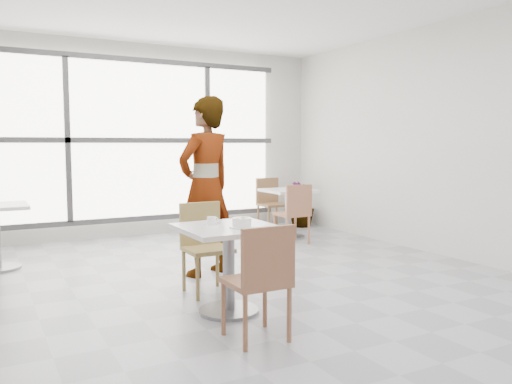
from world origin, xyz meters
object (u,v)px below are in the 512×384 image
bg_table_right (288,206)px  coffee_cup (212,221)px  chair_near (261,275)px  bg_chair_right_near (295,210)px  person (206,187)px  bg_chair_right_far (270,200)px  main_table (229,252)px  plant_right (302,204)px  chair_far (204,241)px  oatmeal_bowl (242,222)px

bg_table_right → coffee_cup: bearing=-132.7°
chair_near → bg_chair_right_near: (2.21, 2.99, 0.00)m
person → bg_chair_right_far: 3.16m
main_table → bg_chair_right_near: size_ratio=0.92×
chair_near → plant_right: (3.20, 4.30, -0.11)m
bg_chair_right_far → person: bearing=-133.2°
chair_far → bg_chair_right_near: bearing=37.4°
oatmeal_bowl → person: 1.44m
oatmeal_bowl → person: size_ratio=0.11×
bg_table_right → bg_chair_right_far: 0.79m
main_table → chair_near: bearing=-96.6°
main_table → person: (0.33, 1.29, 0.46)m
bg_chair_right_near → bg_table_right: bearing=-111.9°
coffee_cup → bg_chair_right_near: 3.08m
chair_far → chair_near: bearing=-96.0°
chair_far → bg_chair_right_far: bearing=50.0°
person → plant_right: size_ratio=2.49×
chair_far → bg_table_right: 3.08m
coffee_cup → bg_chair_right_far: (2.56, 3.41, -0.28)m
bg_chair_right_far → chair_far: bearing=-130.0°
main_table → bg_table_right: (2.33, 2.78, -0.04)m
main_table → coffee_cup: 0.31m
main_table → chair_near: size_ratio=0.92×
coffee_cup → plant_right: (3.20, 3.43, -0.39)m
chair_near → chair_far: (0.15, 1.41, 0.00)m
coffee_cup → person: size_ratio=0.08×
bg_table_right → main_table: bearing=-130.0°
chair_near → bg_table_right: bearing=-124.6°
oatmeal_bowl → bg_table_right: 3.70m
main_table → bg_table_right: same height
main_table → plant_right: size_ratio=1.02×
bg_table_right → bg_chair_right_far: bg_chair_right_far is taller
chair_far → bg_chair_right_near: 2.59m
bg_table_right → bg_chair_right_near: (-0.21, -0.51, 0.01)m
oatmeal_bowl → person: person is taller
main_table → chair_near: (-0.08, -0.72, -0.02)m
coffee_cup → person: bearing=69.6°
main_table → bg_chair_right_far: bg_chair_right_far is taller
chair_far → bg_table_right: bearing=42.6°
oatmeal_bowl → bg_chair_right_far: bg_chair_right_far is taller
oatmeal_bowl → chair_near: bearing=-103.9°
bg_chair_right_near → plant_right: bearing=-126.9°
plant_right → person: bearing=-140.5°
chair_near → plant_right: 5.36m
chair_far → plant_right: (3.05, 2.89, -0.11)m
coffee_cup → plant_right: size_ratio=0.20×
chair_near → oatmeal_bowl: 0.68m
person → plant_right: (2.78, 2.29, -0.59)m
chair_near → bg_chair_right_near: size_ratio=1.00×
chair_far → plant_right: size_ratio=1.11×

